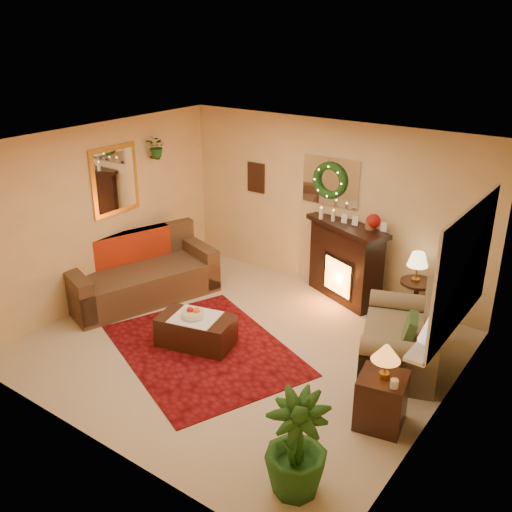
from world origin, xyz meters
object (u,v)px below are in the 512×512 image
Objects in this scene: sofa at (141,272)px; end_table_square at (381,402)px; coffee_table at (196,330)px; loveseat at (400,331)px; fireplace at (345,264)px; side_table_round at (415,299)px.

end_table_square is (4.13, -0.61, -0.16)m from sofa.
sofa is 3.78× the size of end_table_square.
coffee_table is at bearing 178.52° from end_table_square.
loveseat is 1.28m from end_table_square.
loveseat is (3.82, 0.63, -0.01)m from sofa.
fireplace reaches higher than loveseat.
side_table_round is (1.13, -0.06, -0.23)m from fireplace.
loveseat is at bearing 13.32° from coffee_table.
fireplace reaches higher than coffee_table.
end_table_square is (1.68, -2.40, -0.28)m from fireplace.
coffee_table is (-2.04, -2.27, -0.11)m from side_table_round.
fireplace is 0.83× the size of loveseat.
loveseat is 2.44× the size of side_table_round.
end_table_square is at bearing -76.90° from side_table_round.
loveseat is 2.56m from coffee_table.
coffee_table is at bearing -172.69° from loveseat.
coffee_table is at bearing -0.25° from sofa.
sofa is at bearing 146.90° from coffee_table.
fireplace is 2.52m from coffee_table.
end_table_square is at bearing -15.38° from coffee_table.
fireplace reaches higher than side_table_round.
sofa is at bearing 169.41° from loveseat.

